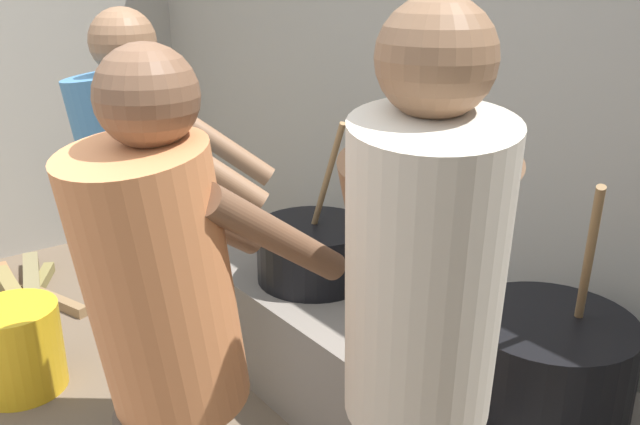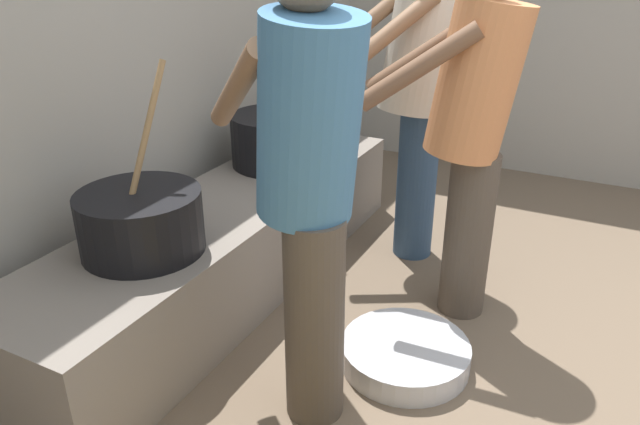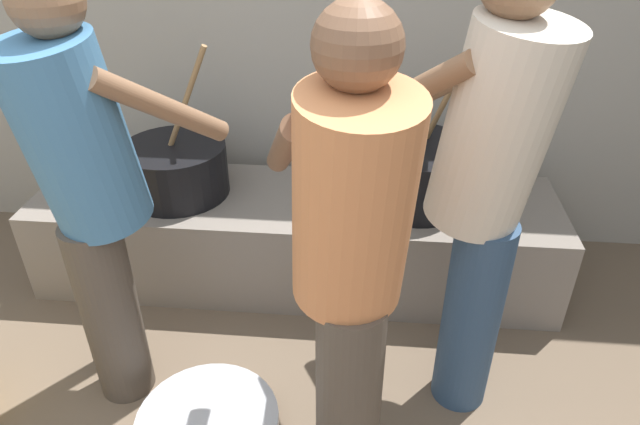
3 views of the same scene
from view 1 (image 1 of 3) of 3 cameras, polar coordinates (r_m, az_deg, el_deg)
The scene contains 9 objects.
block_enclosure_rear at distance 2.68m, azimuth 13.01°, elevation 8.60°, with size 5.29×0.20×2.28m, color #9E998E.
hearth_ledge at distance 2.55m, azimuth 6.96°, elevation -14.12°, with size 2.38×0.60×0.44m, color slate.
cooking_pot_main at distance 2.10m, azimuth 18.50°, elevation -11.68°, with size 0.49×0.49×0.72m.
cooking_pot_secondary at distance 2.74m, azimuth -0.52°, elevation -3.30°, with size 0.46×0.46×0.69m.
cook_in_blue_shirt at distance 2.32m, azimuth -15.16°, elevation -0.14°, with size 0.64×0.71×1.54m.
cook_in_cream_shirt at distance 1.38m, azimuth 8.39°, elevation -11.82°, with size 0.70×0.69×1.60m.
cook_in_orange_shirt at distance 1.52m, azimuth -12.82°, elevation -11.50°, with size 0.48×0.70×1.51m.
bucket_yellow_plastic at distance 3.06m, azimuth -24.15°, elevation -10.42°, with size 0.35×0.35×0.37m, color gold.
firewood_pile at distance 3.98m, azimuth -23.68°, elevation -5.72°, with size 0.84×0.34×0.08m.
Camera 1 is at (1.69, 0.20, 1.64)m, focal length 37.92 mm.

